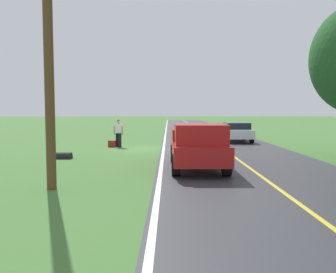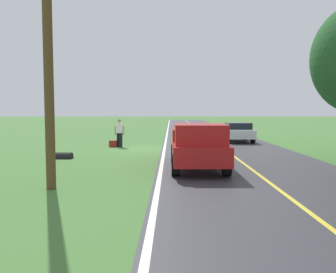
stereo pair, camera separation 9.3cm
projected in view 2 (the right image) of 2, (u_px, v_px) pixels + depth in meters
ground_plane at (143, 149)px, 21.55m from camera, size 200.00×200.00×0.00m
road_surface at (224, 149)px, 21.51m from camera, size 7.52×120.00×0.00m
lane_edge_line at (164, 149)px, 21.54m from camera, size 0.16×117.60×0.00m
lane_centre_line at (224, 149)px, 21.51m from camera, size 0.14×117.60×0.00m
hitchhiker_walking at (120, 131)px, 22.47m from camera, size 0.62×0.52×1.75m
suitcase_carried at (113, 144)px, 22.47m from camera, size 0.47×0.21×0.42m
pickup_truck_passing at (198, 145)px, 14.09m from camera, size 2.13×5.41×1.82m
sedan_near_oncoming at (238, 131)px, 26.33m from camera, size 1.98×4.43×1.41m
utility_pole_roadside at (48, 48)px, 10.33m from camera, size 0.28×0.28×8.26m
drainage_culvert at (64, 159)px, 17.22m from camera, size 0.80×0.60×0.60m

